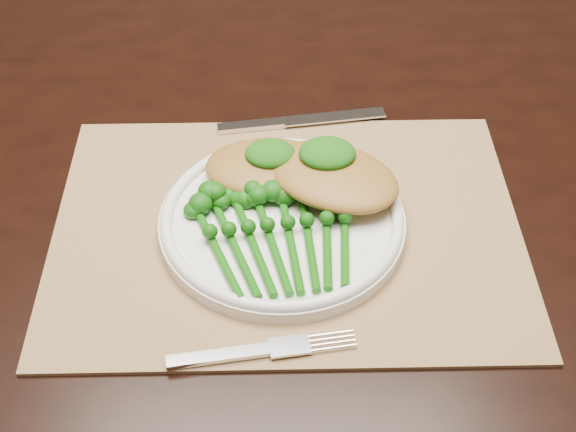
{
  "coord_description": "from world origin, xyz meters",
  "views": [
    {
      "loc": [
        0.08,
        -0.78,
        1.31
      ],
      "look_at": [
        0.08,
        -0.24,
        0.78
      ],
      "focal_mm": 50.0,
      "sensor_mm": 36.0,
      "label": 1
    }
  ],
  "objects_px": {
    "broccolini_bundle": "(282,244)",
    "placemat": "(287,228)",
    "chicken_fillet_left": "(269,167)",
    "dinner_plate": "(282,220)",
    "dining_table": "(267,353)"
  },
  "relations": [
    {
      "from": "dining_table",
      "to": "dinner_plate",
      "type": "relative_size",
      "value": 6.92
    },
    {
      "from": "placemat",
      "to": "dining_table",
      "type": "bearing_deg",
      "value": 102.04
    },
    {
      "from": "chicken_fillet_left",
      "to": "broccolini_bundle",
      "type": "height_order",
      "value": "chicken_fillet_left"
    },
    {
      "from": "dining_table",
      "to": "placemat",
      "type": "height_order",
      "value": "placemat"
    },
    {
      "from": "dinner_plate",
      "to": "dining_table",
      "type": "bearing_deg",
      "value": 101.7
    },
    {
      "from": "placemat",
      "to": "chicken_fillet_left",
      "type": "distance_m",
      "value": 0.07
    },
    {
      "from": "dinner_plate",
      "to": "chicken_fillet_left",
      "type": "bearing_deg",
      "value": 103.76
    },
    {
      "from": "dining_table",
      "to": "broccolini_bundle",
      "type": "xyz_separation_m",
      "value": [
        0.03,
        -0.16,
        0.4
      ]
    },
    {
      "from": "placemat",
      "to": "dinner_plate",
      "type": "height_order",
      "value": "dinner_plate"
    },
    {
      "from": "broccolini_bundle",
      "to": "placemat",
      "type": "bearing_deg",
      "value": 73.76
    },
    {
      "from": "dinner_plate",
      "to": "chicken_fillet_left",
      "type": "height_order",
      "value": "chicken_fillet_left"
    },
    {
      "from": "dinner_plate",
      "to": "broccolini_bundle",
      "type": "height_order",
      "value": "broccolini_bundle"
    },
    {
      "from": "chicken_fillet_left",
      "to": "dining_table",
      "type": "bearing_deg",
      "value": 99.27
    },
    {
      "from": "dinner_plate",
      "to": "chicken_fillet_left",
      "type": "distance_m",
      "value": 0.06
    },
    {
      "from": "broccolini_bundle",
      "to": "dining_table",
      "type": "bearing_deg",
      "value": 89.27
    }
  ]
}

